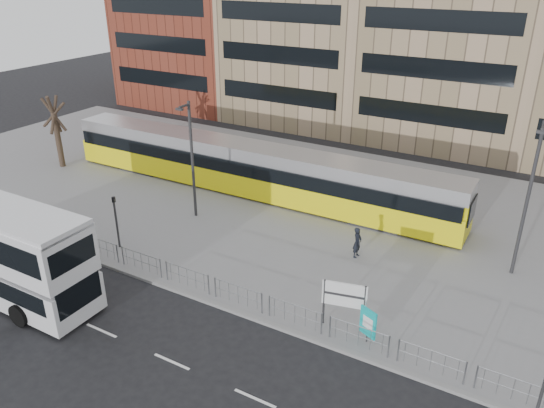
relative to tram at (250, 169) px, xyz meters
The scene contains 13 objects.
ground 13.05m from the tram, 70.21° to the right, with size 120.00×120.00×0.00m, color black.
plaza 4.73m from the tram, ahead, with size 64.00×24.00×0.15m, color gray.
kerb 12.99m from the tram, 70.13° to the right, with size 64.00×0.25×0.17m, color gray.
pedestrian_barrier 13.31m from the tram, 61.32° to the right, with size 32.07×0.07×1.10m.
road_markings 17.12m from the tram, 71.60° to the right, with size 62.00×0.12×0.01m, color white.
tram is the anchor object (origin of this frame).
station_sign 15.76m from the tram, 42.77° to the right, with size 1.93×0.51×2.25m.
ad_panel 17.05m from the tram, 40.93° to the right, with size 0.84×0.42×1.66m.
pedestrian 10.90m from the tram, 25.39° to the right, with size 0.63×0.42×1.74m, color black.
traffic_light_west 10.61m from the tram, 102.01° to the right, with size 0.20×0.23×3.10m.
lamp_post_west 5.59m from the tram, 100.91° to the right, with size 0.45×1.04×7.37m.
lamp_post_east 17.78m from the tram, ahead, with size 0.45×1.04×8.11m.
bare_tree 16.35m from the tram, 168.79° to the right, with size 4.94×4.94×8.05m.
Camera 1 is at (14.03, -16.63, 14.92)m, focal length 35.00 mm.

